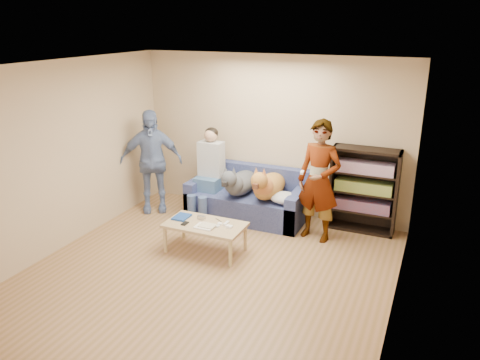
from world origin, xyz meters
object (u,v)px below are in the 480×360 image
at_px(dog_gray, 239,183).
at_px(coffee_table, 205,227).
at_px(person_standing_left, 151,161).
at_px(person_seated, 209,169).
at_px(person_standing_right, 319,181).
at_px(notebook_blue, 182,217).
at_px(dog_tan, 268,186).
at_px(camera_silver, 201,217).
at_px(bookshelf, 364,188).
at_px(sofa, 248,200).

bearing_deg(dog_gray, coffee_table, -89.35).
relative_size(person_standing_left, person_seated, 1.18).
distance_m(person_standing_right, coffee_table, 1.76).
bearing_deg(notebook_blue, dog_tan, 54.10).
xyz_separation_m(person_standing_right, coffee_table, (-1.31, -1.05, -0.52)).
bearing_deg(camera_silver, dog_tan, 62.60).
bearing_deg(bookshelf, person_seated, -171.63).
bearing_deg(notebook_blue, person_seated, 98.69).
xyz_separation_m(person_seated, bookshelf, (2.45, 0.36, -0.09)).
height_order(person_seated, dog_gray, person_seated).
height_order(person_standing_right, sofa, person_standing_right).
bearing_deg(notebook_blue, person_standing_right, 30.28).
xyz_separation_m(person_standing_right, notebook_blue, (-1.71, -1.00, -0.46)).
xyz_separation_m(person_standing_right, bookshelf, (0.56, 0.57, -0.21)).
height_order(sofa, bookshelf, bookshelf).
xyz_separation_m(notebook_blue, camera_silver, (0.28, 0.07, 0.01)).
bearing_deg(sofa, dog_tan, -20.41).
bearing_deg(notebook_blue, person_standing_left, 139.83).
relative_size(person_seated, coffee_table, 1.34).
relative_size(camera_silver, sofa, 0.06).
xyz_separation_m(person_standing_left, bookshelf, (3.38, 0.62, -0.19)).
distance_m(person_standing_left, notebook_blue, 1.52).
distance_m(person_standing_left, bookshelf, 3.44).
bearing_deg(bookshelf, dog_gray, -168.01).
bearing_deg(bookshelf, person_standing_left, -169.57).
bearing_deg(person_standing_left, person_seated, -15.87).
bearing_deg(coffee_table, dog_gray, 90.65).
bearing_deg(person_standing_right, person_standing_left, -166.87).
height_order(person_standing_left, dog_gray, person_standing_left).
relative_size(person_standing_right, bookshelf, 1.37).
height_order(notebook_blue, coffee_table, notebook_blue).
distance_m(sofa, dog_tan, 0.55).
bearing_deg(sofa, camera_silver, -98.37).
relative_size(coffee_table, bookshelf, 0.85).
bearing_deg(dog_tan, person_standing_right, -12.43).
bearing_deg(person_seated, coffee_table, -65.04).
height_order(notebook_blue, bookshelf, bookshelf).
distance_m(camera_silver, person_seated, 1.27).
distance_m(person_standing_right, camera_silver, 1.76).
relative_size(sofa, bookshelf, 1.46).
bearing_deg(sofa, person_seated, -168.97).
bearing_deg(person_seated, sofa, 11.03).
relative_size(camera_silver, bookshelf, 0.08).
distance_m(person_seated, bookshelf, 2.48).
relative_size(person_standing_left, coffee_table, 1.58).
distance_m(camera_silver, dog_gray, 1.12).
distance_m(person_standing_left, person_seated, 0.97).
distance_m(person_standing_left, camera_silver, 1.70).
height_order(person_standing_left, sofa, person_standing_left).
xyz_separation_m(sofa, coffee_table, (-0.07, -1.38, 0.09)).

